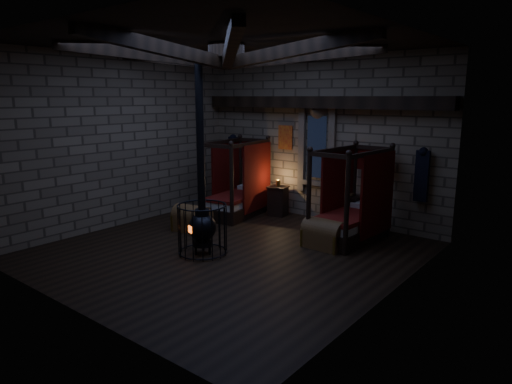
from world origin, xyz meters
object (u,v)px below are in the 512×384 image
Objects in this scene: bed_left at (238,197)px; stove at (202,224)px; bed_right at (352,217)px; trunk_left at (192,219)px; trunk_right at (324,235)px.

bed_left is 3.22m from stove.
bed_left is at bearing -177.06° from bed_right.
stove is at bearing -70.37° from bed_left.
trunk_right is at bearing 6.98° from trunk_left.
trunk_right is at bearing -97.09° from bed_right.
stove is (1.50, -2.85, 0.12)m from bed_left.
bed_left is 3.44m from bed_right.
bed_right is at bearing -8.96° from bed_left.
trunk_right is (3.13, 0.90, -0.00)m from trunk_left.
bed_left is 1.87m from trunk_left.
trunk_right is (3.27, -0.96, -0.22)m from bed_left.
trunk_left is 3.25m from trunk_right.
bed_right is at bearing 71.90° from stove.
bed_right is 3.77m from trunk_left.
bed_left is 1.00× the size of bed_right.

